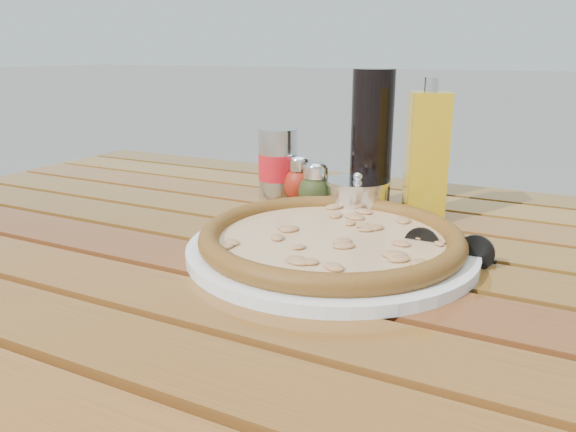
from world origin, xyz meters
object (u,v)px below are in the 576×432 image
at_px(parmesan_tin, 357,198).
at_px(sunglasses, 448,250).
at_px(dark_bottle, 372,141).
at_px(table, 281,293).
at_px(soda_can, 278,164).
at_px(plate, 331,249).
at_px(pepper_shaker, 300,179).
at_px(olive_oil_cruet, 426,156).
at_px(pizza, 331,237).
at_px(oregano_shaker, 315,187).

bearing_deg(parmesan_tin, sunglasses, -37.95).
height_order(dark_bottle, sunglasses, dark_bottle).
bearing_deg(table, dark_bottle, 76.98).
height_order(soda_can, parmesan_tin, soda_can).
height_order(soda_can, sunglasses, soda_can).
height_order(plate, pepper_shaker, pepper_shaker).
distance_m(plate, soda_can, 0.30).
bearing_deg(pepper_shaker, olive_oil_cruet, -2.45).
relative_size(dark_bottle, olive_oil_cruet, 1.05).
height_order(table, olive_oil_cruet, olive_oil_cruet).
relative_size(pizza, soda_can, 3.41).
relative_size(pizza, sunglasses, 3.73).
distance_m(table, parmesan_tin, 0.19).
bearing_deg(plate, sunglasses, 16.76).
distance_m(pepper_shaker, parmesan_tin, 0.13).
xyz_separation_m(pepper_shaker, olive_oil_cruet, (0.21, -0.01, 0.06)).
bearing_deg(pepper_shaker, sunglasses, -31.65).
height_order(table, pizza, pizza).
bearing_deg(pizza, parmesan_tin, 99.66).
relative_size(plate, soda_can, 3.00).
xyz_separation_m(table, soda_can, (-0.11, 0.20, 0.13)).
bearing_deg(table, plate, -12.50).
bearing_deg(table, soda_can, 119.22).
relative_size(pepper_shaker, parmesan_tin, 0.68).
distance_m(plate, pepper_shaker, 0.27).
distance_m(plate, dark_bottle, 0.25).
height_order(pepper_shaker, parmesan_tin, pepper_shaker).
distance_m(pepper_shaker, oregano_shaker, 0.06).
bearing_deg(plate, parmesan_tin, 99.66).
bearing_deg(soda_can, table, -60.78).
height_order(dark_bottle, parmesan_tin, dark_bottle).
bearing_deg(parmesan_tin, dark_bottle, 91.36).
height_order(oregano_shaker, parmesan_tin, oregano_shaker).
height_order(table, pepper_shaker, pepper_shaker).
relative_size(pizza, dark_bottle, 1.86).
relative_size(oregano_shaker, dark_bottle, 0.37).
relative_size(pepper_shaker, olive_oil_cruet, 0.39).
distance_m(dark_bottle, olive_oil_cruet, 0.10).
bearing_deg(oregano_shaker, table, -82.09).
relative_size(table, pepper_shaker, 17.07).
xyz_separation_m(pizza, pepper_shaker, (-0.15, 0.22, 0.02)).
relative_size(pizza, parmesan_tin, 3.40).
bearing_deg(pizza, dark_bottle, 97.49).
bearing_deg(dark_bottle, plate, -82.51).
bearing_deg(pepper_shaker, soda_can, 175.34).
bearing_deg(sunglasses, dark_bottle, 130.48).
xyz_separation_m(plate, oregano_shaker, (-0.10, 0.18, 0.03)).
relative_size(oregano_shaker, parmesan_tin, 0.68).
relative_size(table, oregano_shaker, 17.07).
bearing_deg(parmesan_tin, olive_oil_cruet, 22.68).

